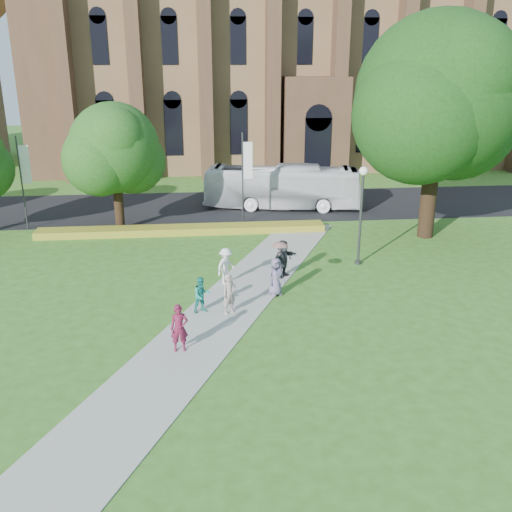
{
  "coord_description": "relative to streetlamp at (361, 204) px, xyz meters",
  "views": [
    {
      "loc": [
        -0.89,
        -21.64,
        10.35
      ],
      "look_at": [
        1.7,
        3.69,
        1.6
      ],
      "focal_mm": 40.0,
      "sensor_mm": 36.0,
      "label": 1
    }
  ],
  "objects": [
    {
      "name": "street_tree_1",
      "position": [
        -13.5,
        8.0,
        1.93
      ],
      "size": [
        5.6,
        5.6,
        8.05
      ],
      "color": "#332114",
      "rests_on": "ground"
    },
    {
      "name": "banner_pole_0",
      "position": [
        -5.39,
        8.7,
        0.09
      ],
      "size": [
        0.7,
        0.1,
        6.0
      ],
      "color": "#38383D",
      "rests_on": "ground"
    },
    {
      "name": "pedestrian_6",
      "position": [
        -7.24,
        -5.71,
        -2.37
      ],
      "size": [
        0.78,
        0.71,
        1.78
      ],
      "primitive_type": "imported",
      "rotation": [
        0.0,
        0.0,
        0.57
      ],
      "color": "#A48F88",
      "rests_on": "footpath"
    },
    {
      "name": "road",
      "position": [
        -7.5,
        13.5,
        -3.29
      ],
      "size": [
        160.0,
        10.0,
        0.02
      ],
      "primitive_type": "cube",
      "color": "black",
      "rests_on": "ground"
    },
    {
      "name": "pedestrian_5",
      "position": [
        -4.31,
        -1.57,
        -2.3
      ],
      "size": [
        1.62,
        1.67,
        1.9
      ],
      "primitive_type": "imported",
      "rotation": [
        0.0,
        0.0,
        0.82
      ],
      "color": "#292C31",
      "rests_on": "footpath"
    },
    {
      "name": "banner_pole_1",
      "position": [
        -19.39,
        8.7,
        0.09
      ],
      "size": [
        0.7,
        0.1,
        6.0
      ],
      "color": "#38383D",
      "rests_on": "ground"
    },
    {
      "name": "cathedral",
      "position": [
        2.5,
        33.23,
        9.69
      ],
      "size": [
        52.6,
        18.25,
        28.0
      ],
      "color": "olive",
      "rests_on": "ground"
    },
    {
      "name": "pedestrian_3",
      "position": [
        -4.29,
        -1.47,
        -2.41
      ],
      "size": [
        1.06,
        0.87,
        1.69
      ],
      "primitive_type": "imported",
      "rotation": [
        0.0,
        0.0,
        0.56
      ],
      "color": "black",
      "rests_on": "footpath"
    },
    {
      "name": "ground",
      "position": [
        -7.5,
        -6.5,
        -3.3
      ],
      "size": [
        160.0,
        160.0,
        0.0
      ],
      "primitive_type": "plane",
      "color": "#3E631D",
      "rests_on": "ground"
    },
    {
      "name": "pedestrian_0",
      "position": [
        -9.28,
        -8.84,
        -2.34
      ],
      "size": [
        0.7,
        0.49,
        1.83
      ],
      "primitive_type": "imported",
      "rotation": [
        0.0,
        0.0,
        0.08
      ],
      "color": "maroon",
      "rests_on": "footpath"
    },
    {
      "name": "pedestrian_1",
      "position": [
        -8.41,
        -5.49,
        -2.46
      ],
      "size": [
        0.94,
        0.84,
        1.6
      ],
      "primitive_type": "imported",
      "rotation": [
        0.0,
        0.0,
        0.36
      ],
      "color": "#1B887B",
      "rests_on": "footpath"
    },
    {
      "name": "large_tree",
      "position": [
        5.5,
        4.5,
        5.07
      ],
      "size": [
        9.6,
        9.6,
        13.2
      ],
      "color": "#332114",
      "rests_on": "ground"
    },
    {
      "name": "pedestrian_2",
      "position": [
        -7.2,
        -2.27,
        -2.35
      ],
      "size": [
        1.3,
        1.31,
        1.82
      ],
      "primitive_type": "imported",
      "rotation": [
        0.0,
        0.0,
        0.8
      ],
      "color": "silver",
      "rests_on": "footpath"
    },
    {
      "name": "flower_hedge",
      "position": [
        -9.5,
        6.7,
        -3.07
      ],
      "size": [
        18.0,
        1.4,
        0.45
      ],
      "primitive_type": "cube",
      "color": "gold",
      "rests_on": "ground"
    },
    {
      "name": "pedestrian_4",
      "position": [
        -4.98,
        -3.88,
        -2.36
      ],
      "size": [
        1.03,
        0.9,
        1.78
      ],
      "primitive_type": "imported",
      "rotation": [
        0.0,
        0.0,
        0.46
      ],
      "color": "slate",
      "rests_on": "footpath"
    },
    {
      "name": "tour_coach",
      "position": [
        -2.31,
        12.42,
        -1.69
      ],
      "size": [
        11.68,
        4.7,
        3.17
      ],
      "primitive_type": "imported",
      "rotation": [
        0.0,
        0.0,
        1.39
      ],
      "color": "white",
      "rests_on": "road"
    },
    {
      "name": "footpath",
      "position": [
        -7.5,
        -5.5,
        -3.28
      ],
      "size": [
        15.58,
        28.54,
        0.04
      ],
      "primitive_type": "cube",
      "rotation": [
        0.0,
        0.0,
        -0.44
      ],
      "color": "#B2B2A8",
      "rests_on": "ground"
    },
    {
      "name": "streetlamp",
      "position": [
        0.0,
        0.0,
        0.0
      ],
      "size": [
        0.44,
        0.44,
        5.24
      ],
      "color": "#38383D",
      "rests_on": "ground"
    },
    {
      "name": "parasol",
      "position": [
        -4.8,
        -3.78,
        -1.15
      ],
      "size": [
        0.92,
        0.92,
        0.65
      ],
      "primitive_type": "imported",
      "rotation": [
        0.0,
        0.0,
        0.28
      ],
      "color": "#D596A8",
      "rests_on": "pedestrian_4"
    }
  ]
}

